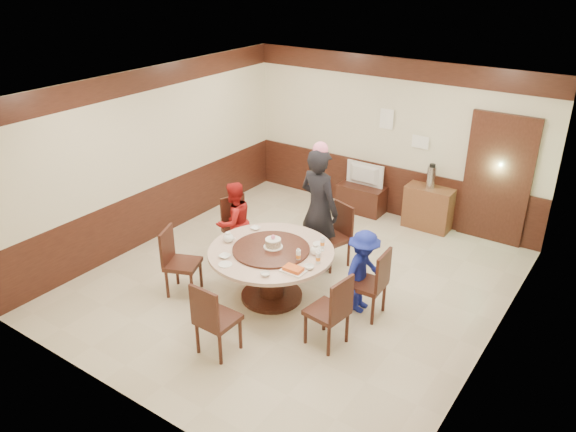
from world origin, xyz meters
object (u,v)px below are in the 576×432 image
Objects in this scene: banquet_table at (271,264)px; shrimp_platter at (293,270)px; birthday_cake at (273,243)px; person_standing at (319,209)px; thermos at (431,177)px; person_red at (234,222)px; television at (363,175)px; person_blue at (363,271)px; side_cabinet at (428,208)px; tv_stand at (362,198)px.

banquet_table is 0.68m from shrimp_platter.
person_standing is at bearing 87.80° from birthday_cake.
birthday_cake is at bearing -105.59° from thermos.
banquet_table is at bearing -105.49° from thermos.
person_red reaches higher than television.
person_red is (-1.11, 0.56, 0.11)m from banquet_table.
person_blue is 2.88m from side_cabinet.
person_standing is 2.35× the size of side_cabinet.
television is 1.31m from side_cabinet.
thermos is at bearing 74.41° from birthday_cake.
person_blue reaches higher than tv_stand.
person_standing reaches higher than side_cabinet.
person_red is 4.91× the size of birthday_cake.
person_red is 3.44m from thermos.
shrimp_platter is 0.38× the size of side_cabinet.
side_cabinet is at bearing 3.57° from person_blue.
person_blue is 1.36× the size of tv_stand.
person_blue is 0.98m from shrimp_platter.
person_blue is (1.10, -0.67, -0.36)m from person_standing.
side_cabinet is (1.27, 0.03, -0.34)m from television.
thermos is at bearing 1.37° from tv_stand.
side_cabinet is at bearing 157.11° from person_red.
person_standing reaches higher than television.
person_blue reaches higher than side_cabinet.
thermos is at bearing 180.00° from side_cabinet.
person_red is 1.24m from birthday_cake.
banquet_table reaches higher than side_cabinet.
television is at bearing 96.03° from birthday_cake.
side_cabinet is 2.11× the size of thermos.
side_cabinet is (2.04, 2.76, -0.27)m from person_red.
thermos is at bearing 3.80° from person_blue.
person_blue reaches higher than thermos.
person_blue is at bearing 20.09° from birthday_cake.
tv_stand is at bearing -178.63° from thermos.
television is (0.00, 0.00, 0.46)m from tv_stand.
person_blue is 1.58× the size of television.
thermos is (0.91, 3.28, 0.10)m from birthday_cake.
tv_stand is (-0.34, 3.25, -0.59)m from birthday_cake.
person_standing is 2.30m from tv_stand.
person_blue is at bearing -85.38° from thermos.
tv_stand is (0.77, 2.73, -0.39)m from person_red.
thermos is (-0.01, 0.00, 0.56)m from side_cabinet.
banquet_table is at bearing 96.86° from television.
side_cabinet is (-0.22, 2.86, -0.20)m from person_blue.
thermos reaches higher than television.
banquet_table is 0.31m from birthday_cake.
person_standing is at bearing -112.03° from side_cabinet.
shrimp_platter is 3.64m from thermos.
person_standing reaches higher than person_blue.
shrimp_platter is at bearing 141.14° from person_blue.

